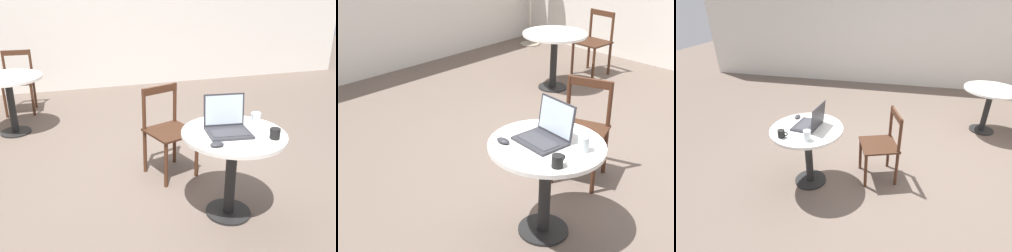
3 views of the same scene
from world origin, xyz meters
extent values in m
plane|color=#66564C|center=(0.00, 0.00, 0.00)|extent=(16.00, 16.00, 0.00)
cube|color=silver|center=(0.00, 3.23, 1.35)|extent=(9.40, 0.06, 2.70)
cylinder|color=black|center=(-0.79, -0.58, 0.01)|extent=(0.36, 0.36, 0.02)
cylinder|color=black|center=(-0.79, -0.58, 0.35)|extent=(0.08, 0.08, 0.66)
cylinder|color=silver|center=(-0.79, -0.58, 0.69)|extent=(0.78, 0.78, 0.03)
cylinder|color=black|center=(1.49, 1.20, 0.01)|extent=(0.36, 0.36, 0.02)
cylinder|color=black|center=(1.49, 1.20, 0.35)|extent=(0.08, 0.08, 0.66)
cylinder|color=silver|center=(1.49, 1.20, 0.69)|extent=(0.78, 0.78, 0.03)
cylinder|color=#472819|center=(-0.14, -0.54, 0.22)|extent=(0.04, 0.04, 0.43)
cylinder|color=#472819|center=(-0.26, -0.21, 0.22)|extent=(0.04, 0.04, 0.43)
cylinder|color=#472819|center=(0.19, -0.43, 0.22)|extent=(0.04, 0.04, 0.43)
cylinder|color=#472819|center=(0.08, -0.10, 0.22)|extent=(0.04, 0.04, 0.43)
cube|color=#3C2215|center=(-0.03, -0.32, 0.44)|extent=(0.51, 0.51, 0.02)
cylinder|color=#472819|center=(0.19, -0.43, 0.65)|extent=(0.04, 0.04, 0.39)
cylinder|color=#472819|center=(0.08, -0.10, 0.65)|extent=(0.04, 0.04, 0.39)
cube|color=#472819|center=(0.13, -0.26, 0.81)|extent=(0.15, 0.37, 0.07)
cube|color=#2D2D33|center=(-0.81, -0.53, 0.72)|extent=(0.29, 0.35, 0.02)
cube|color=#38383D|center=(-0.83, -0.53, 0.73)|extent=(0.17, 0.28, 0.00)
cube|color=#2D2D33|center=(-0.67, -0.55, 0.85)|extent=(0.08, 0.32, 0.25)
cube|color=silver|center=(-0.67, -0.55, 0.85)|extent=(0.07, 0.29, 0.22)
ellipsoid|color=#2D2D33|center=(-0.98, -0.36, 0.72)|extent=(0.06, 0.10, 0.03)
cylinder|color=black|center=(-0.98, -0.81, 0.75)|extent=(0.07, 0.07, 0.08)
torus|color=black|center=(-0.93, -0.81, 0.75)|extent=(0.05, 0.01, 0.05)
cylinder|color=silver|center=(-0.70, -0.81, 0.76)|extent=(0.07, 0.07, 0.10)
camera|label=1|loc=(-3.11, 0.62, 1.79)|focal=40.00mm
camera|label=2|loc=(-2.92, -2.29, 2.15)|focal=50.00mm
camera|label=3|loc=(0.13, -2.90, 2.04)|focal=28.00mm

